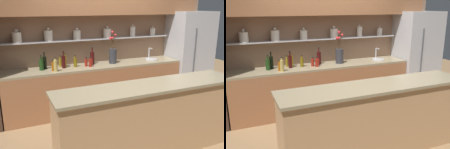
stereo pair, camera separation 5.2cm
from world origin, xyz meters
The scene contains 19 objects.
ground_plane centered at (0.00, 0.00, 0.00)m, with size 12.00×12.00×0.00m, color olive.
back_wall_unit centered at (-0.01, 1.53, 1.55)m, with size 5.20×0.44×2.60m.
back_counter_unit centered at (-0.13, 1.24, 0.46)m, with size 3.58×0.62×0.92m.
island_counter centered at (0.00, -0.55, 0.51)m, with size 2.74×0.61×1.02m.
refrigerator centered at (2.14, 1.20, 0.97)m, with size 0.92×0.73×1.94m.
flower_vase centered at (0.23, 1.26, 1.09)m, with size 0.17×0.16×0.65m.
sink_fixture centered at (1.14, 1.25, 0.95)m, with size 0.27×0.27×0.25m.
bottle_spirit_0 centered at (-0.98, 1.07, 1.03)m, with size 0.07×0.07×0.26m.
bottle_oil_1 centered at (-0.56, 1.26, 1.01)m, with size 0.07×0.07×0.23m.
bottle_wine_2 centered at (-0.18, 1.36, 1.05)m, with size 0.08×0.08×0.34m.
bottle_wine_3 centered at (-1.12, 1.35, 1.04)m, with size 0.07×0.07×0.32m.
bottle_wine_4 centered at (-1.19, 1.27, 1.02)m, with size 0.08×0.08×0.28m.
bottle_sauce_5 centered at (-0.35, 1.23, 0.99)m, with size 0.06×0.06×0.18m.
bottle_wine_6 centered at (-0.78, 1.26, 1.04)m, with size 0.07×0.07×0.33m.
bottle_oil_7 centered at (-0.72, 1.40, 1.03)m, with size 0.05×0.05×0.25m.
bottle_sauce_8 centered at (-0.29, 1.15, 1.00)m, with size 0.06×0.06×0.19m.
bottle_oil_9 centered at (-0.82, 1.39, 1.01)m, with size 0.05×0.05×0.22m.
bottle_sauce_10 centered at (-1.01, 1.13, 1.00)m, with size 0.05×0.05×0.19m.
bottle_sauce_11 centered at (-0.23, 1.27, 0.99)m, with size 0.05×0.05×0.17m.
Camera 2 is at (-1.76, -3.31, 2.06)m, focal length 40.00 mm.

